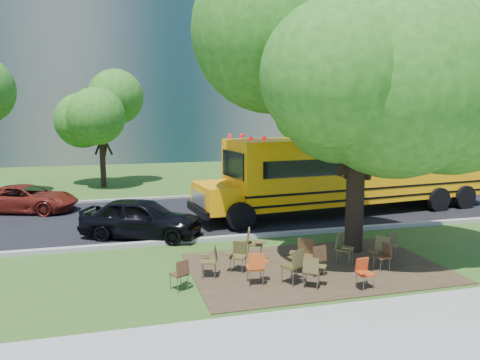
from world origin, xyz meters
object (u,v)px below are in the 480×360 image
object	(u,v)px
school_bus	(358,169)
chair_12	(343,246)
chair_3	(304,252)
chair_11	(318,257)
chair_4	(313,269)
chair_7	(384,247)
chair_8	(211,258)
chair_9	(238,253)
chair_1	(256,265)
main_tree	(359,74)
bg_car_red	(26,199)
black_car	(141,218)
chair_2	(295,263)
chair_13	(390,243)
chair_5	(364,270)
chair_6	(383,254)
chair_0	(181,271)
chair_10	(253,241)

from	to	relation	value
school_bus	chair_12	distance (m)	7.74
chair_3	chair_11	xyz separation A→B (m)	(0.24, -0.36, -0.04)
chair_4	chair_7	bearing A→B (deg)	56.00
school_bus	chair_8	bearing A→B (deg)	-147.31
chair_9	chair_1	bearing A→B (deg)	130.80
main_tree	bg_car_red	world-z (taller)	main_tree
main_tree	bg_car_red	distance (m)	14.96
chair_1	black_car	size ratio (longest dim) A/B	0.21
school_bus	chair_8	xyz separation A→B (m)	(-7.93, -6.44, -1.35)
main_tree	chair_2	distance (m)	6.12
chair_9	chair_11	size ratio (longest dim) A/B	0.96
black_car	bg_car_red	world-z (taller)	black_car
chair_8	chair_13	size ratio (longest dim) A/B	1.09
chair_5	chair_11	bearing A→B (deg)	-61.03
chair_9	bg_car_red	distance (m)	12.03
chair_9	chair_11	distance (m)	2.16
chair_4	bg_car_red	distance (m)	14.28
chair_3	chair_6	size ratio (longest dim) A/B	1.23
chair_1	chair_6	size ratio (longest dim) A/B	1.15
chair_5	bg_car_red	world-z (taller)	bg_car_red
chair_7	chair_11	size ratio (longest dim) A/B	0.98
chair_7	bg_car_red	xyz separation A→B (m)	(-11.15, 10.36, 0.07)
school_bus	chair_9	xyz separation A→B (m)	(-7.12, -6.19, -1.36)
chair_1	chair_6	bearing A→B (deg)	9.61
chair_3	chair_4	size ratio (longest dim) A/B	1.13
chair_0	chair_2	size ratio (longest dim) A/B	0.82
chair_4	chair_7	world-z (taller)	chair_7
chair_1	chair_8	xyz separation A→B (m)	(-0.99, 0.88, -0.01)
main_tree	chair_7	bearing A→B (deg)	-81.83
school_bus	chair_9	world-z (taller)	school_bus
chair_12	chair_3	bearing A→B (deg)	-32.01
school_bus	chair_1	xyz separation A→B (m)	(-6.94, -7.32, -1.34)
school_bus	chair_13	bearing A→B (deg)	-117.45
chair_3	chair_8	world-z (taller)	chair_3
chair_10	chair_6	bearing A→B (deg)	75.81
chair_6	chair_7	distance (m)	0.52
chair_2	bg_car_red	bearing A→B (deg)	98.84
chair_2	chair_7	distance (m)	3.19
chair_4	chair_6	world-z (taller)	chair_4
chair_0	school_bus	bearing A→B (deg)	11.03
chair_4	chair_5	world-z (taller)	chair_4
black_car	bg_car_red	xyz separation A→B (m)	(-4.60, 5.60, -0.10)
chair_1	chair_4	bearing A→B (deg)	-18.26
chair_7	chair_12	distance (m)	1.21
chair_13	chair_4	bearing A→B (deg)	-165.89
chair_6	chair_7	bearing A→B (deg)	-42.04
chair_6	chair_5	bearing A→B (deg)	126.18
chair_6	chair_11	bearing A→B (deg)	84.52
school_bus	chair_1	world-z (taller)	school_bus
chair_13	black_car	size ratio (longest dim) A/B	0.19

